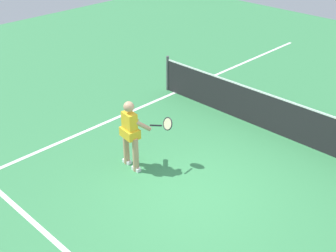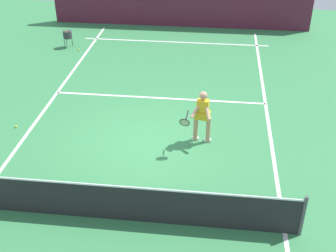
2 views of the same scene
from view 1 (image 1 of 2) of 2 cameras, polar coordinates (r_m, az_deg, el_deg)
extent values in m
plane|color=#38844C|center=(8.97, 3.35, -8.32)|extent=(27.27, 27.27, 0.00)
cube|color=white|center=(11.19, -10.23, -0.54)|extent=(0.10, 18.98, 0.01)
cylinder|color=#4C4C51|center=(13.00, -0.05, 6.74)|extent=(0.08, 0.08, 1.04)
cube|color=#232326|center=(10.94, 14.34, 0.95)|extent=(7.54, 0.02, 0.92)
cube|color=white|center=(10.73, 14.65, 3.21)|extent=(7.54, 0.02, 0.04)
cylinder|color=tan|center=(9.62, -5.34, -2.77)|extent=(0.13, 0.13, 0.78)
cylinder|color=tan|center=(9.36, -4.15, -3.69)|extent=(0.13, 0.13, 0.78)
cube|color=white|center=(9.81, -5.25, -4.51)|extent=(0.20, 0.10, 0.08)
cube|color=white|center=(9.55, -4.08, -5.46)|extent=(0.20, 0.10, 0.08)
cube|color=gold|center=(9.16, -4.92, 0.22)|extent=(0.35, 0.24, 0.52)
cube|color=gold|center=(9.26, -4.87, -0.86)|extent=(0.44, 0.33, 0.20)
sphere|color=tan|center=(8.98, -5.03, 2.46)|extent=(0.22, 0.22, 0.22)
cylinder|color=tan|center=(9.34, -4.66, 0.95)|extent=(0.22, 0.48, 0.37)
cylinder|color=tan|center=(9.11, -3.62, 0.25)|extent=(0.34, 0.45, 0.37)
cylinder|color=black|center=(9.13, -1.54, 0.07)|extent=(0.08, 0.30, 0.14)
torus|color=black|center=(9.31, -0.05, 0.29)|extent=(0.30, 0.16, 0.28)
cylinder|color=beige|center=(9.31, -0.05, 0.29)|extent=(0.25, 0.12, 0.23)
camera|label=2|loc=(17.06, 26.11, 31.40)|focal=47.36mm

